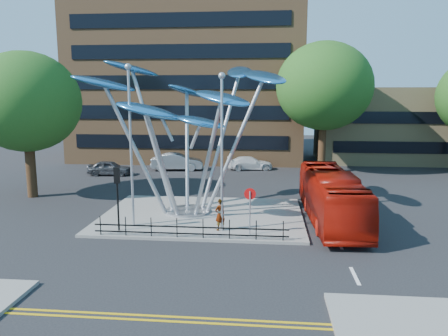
# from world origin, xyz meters

# --- Properties ---
(ground) EXTENTS (120.00, 120.00, 0.00)m
(ground) POSITION_xyz_m (0.00, 0.00, 0.00)
(ground) COLOR black
(ground) RESTS_ON ground
(traffic_island) EXTENTS (12.00, 9.00, 0.15)m
(traffic_island) POSITION_xyz_m (-1.00, 6.00, 0.07)
(traffic_island) COLOR slate
(traffic_island) RESTS_ON ground
(double_yellow_near) EXTENTS (40.00, 0.12, 0.01)m
(double_yellow_near) POSITION_xyz_m (0.00, -6.00, 0.01)
(double_yellow_near) COLOR gold
(double_yellow_near) RESTS_ON ground
(double_yellow_far) EXTENTS (40.00, 0.12, 0.01)m
(double_yellow_far) POSITION_xyz_m (0.00, -6.30, 0.01)
(double_yellow_far) COLOR gold
(double_yellow_far) RESTS_ON ground
(brick_tower) EXTENTS (25.00, 15.00, 30.00)m
(brick_tower) POSITION_xyz_m (-6.00, 32.00, 15.00)
(brick_tower) COLOR brown
(brick_tower) RESTS_ON ground
(low_building_near) EXTENTS (15.00, 8.00, 8.00)m
(low_building_near) POSITION_xyz_m (16.00, 30.00, 4.00)
(low_building_near) COLOR tan
(low_building_near) RESTS_ON ground
(tree_right) EXTENTS (8.80, 8.80, 12.11)m
(tree_right) POSITION_xyz_m (8.00, 22.00, 8.04)
(tree_right) COLOR black
(tree_right) RESTS_ON ground
(tree_left) EXTENTS (7.60, 7.60, 10.32)m
(tree_left) POSITION_xyz_m (-14.00, 10.00, 6.79)
(tree_left) COLOR black
(tree_left) RESTS_ON ground
(leaf_sculpture) EXTENTS (12.72, 9.54, 9.51)m
(leaf_sculpture) POSITION_xyz_m (-2.07, 6.68, 6.87)
(leaf_sculpture) COLOR #9EA0A5
(leaf_sculpture) RESTS_ON traffic_island
(street_lamp_left) EXTENTS (0.36, 0.36, 8.80)m
(street_lamp_left) POSITION_xyz_m (-4.50, 3.50, 5.36)
(street_lamp_left) COLOR #9EA0A5
(street_lamp_left) RESTS_ON traffic_island
(street_lamp_right) EXTENTS (0.36, 0.36, 8.30)m
(street_lamp_right) POSITION_xyz_m (0.50, 3.00, 5.09)
(street_lamp_right) COLOR #9EA0A5
(street_lamp_right) RESTS_ON traffic_island
(traffic_light_island) EXTENTS (0.28, 0.18, 3.42)m
(traffic_light_island) POSITION_xyz_m (-5.00, 2.50, 2.61)
(traffic_light_island) COLOR black
(traffic_light_island) RESTS_ON traffic_island
(no_entry_sign_island) EXTENTS (0.60, 0.10, 2.45)m
(no_entry_sign_island) POSITION_xyz_m (2.00, 2.52, 1.82)
(no_entry_sign_island) COLOR #9EA0A5
(no_entry_sign_island) RESTS_ON traffic_island
(pedestrian_railing_front) EXTENTS (10.00, 0.06, 1.00)m
(pedestrian_railing_front) POSITION_xyz_m (-1.00, 1.70, 0.55)
(pedestrian_railing_front) COLOR black
(pedestrian_railing_front) RESTS_ON traffic_island
(red_bus) EXTENTS (2.88, 10.72, 2.96)m
(red_bus) POSITION_xyz_m (6.60, 5.86, 1.48)
(red_bus) COLOR #941106
(red_bus) RESTS_ON ground
(pedestrian) EXTENTS (0.75, 0.73, 1.73)m
(pedestrian) POSITION_xyz_m (0.39, 3.06, 1.02)
(pedestrian) COLOR gray
(pedestrian) RESTS_ON traffic_island
(parked_car_left) EXTENTS (4.00, 1.78, 1.34)m
(parked_car_left) POSITION_xyz_m (-11.45, 18.75, 0.67)
(parked_car_left) COLOR #404248
(parked_car_left) RESTS_ON ground
(parked_car_mid) EXTENTS (5.20, 2.37, 1.65)m
(parked_car_mid) POSITION_xyz_m (-5.84, 22.01, 0.83)
(parked_car_mid) COLOR #979A9E
(parked_car_mid) RESTS_ON ground
(parked_car_right) EXTENTS (4.63, 2.52, 1.27)m
(parked_car_right) POSITION_xyz_m (1.24, 23.00, 0.64)
(parked_car_right) COLOR silver
(parked_car_right) RESTS_ON ground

